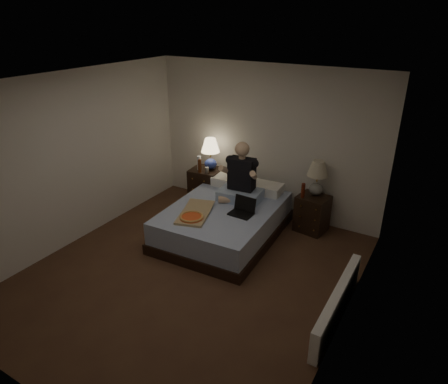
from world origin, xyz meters
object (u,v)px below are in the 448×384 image
Objects in this scene: water_bottle at (199,163)px; laptop at (241,207)px; nightstand_left at (206,187)px; person at (241,172)px; nightstand_right at (312,213)px; beer_bottle_right at (303,190)px; pizza_box at (192,218)px; lamp_right at (317,178)px; beer_bottle_left at (200,166)px; radiator at (337,303)px; bed at (224,221)px; lamp_left at (211,154)px; soda_can at (207,170)px.

laptop is at bearing -32.87° from water_bottle.
person is (0.95, -0.46, 0.63)m from nightstand_left.
person reaches higher than nightstand_right.
beer_bottle_right is (-0.14, -0.12, 0.41)m from nightstand_right.
nightstand_right is 0.64× the size of person.
nightstand_right is 0.45m from beer_bottle_right.
nightstand_left is 2.68× the size of water_bottle.
water_bottle is 0.33× the size of pizza_box.
lamp_right is 1.31m from laptop.
beer_bottle_right is at bearing 0.09° from water_bottle.
beer_bottle_left is at bearing -99.89° from nightstand_left.
pizza_box is at bearing -134.05° from laptop.
bed is at bearing 155.64° from radiator.
soda_can is (0.04, -0.19, -0.23)m from lamp_left.
water_bottle is at bearing -174.39° from lamp_right.
lamp_right is 2.04m from pizza_box.
soda_can is (0.11, -0.13, 0.38)m from nightstand_left.
lamp_left is 0.74× the size of pizza_box.
beer_bottle_left is at bearing 150.79° from laptop.
beer_bottle_left is at bearing -52.25° from water_bottle.
nightstand_right is 1.27m from laptop.
bed is at bearing -49.59° from nightstand_left.
soda_can is at bearing -172.05° from lamp_right.
radiator is (0.94, -1.79, -0.10)m from nightstand_right.
nightstand_right is at bearing 53.25° from laptop.
pizza_box is at bearing -130.61° from beer_bottle_right.
nightstand_right is at bearing -0.29° from lamp_left.
beer_bottle_right reaches higher than radiator.
radiator is (0.94, -1.87, -0.67)m from lamp_right.
lamp_left reaches higher than water_bottle.
bed is at bearing -134.41° from nightstand_right.
pizza_box is (-1.29, -1.54, -0.33)m from lamp_right.
radiator is (2.92, -1.58, -0.58)m from beer_bottle_left.
lamp_left is 2.43× the size of beer_bottle_right.
lamp_left is at bearing 95.15° from pizza_box.
beer_bottle_left is (-0.12, -0.04, 0.06)m from soda_can.
nightstand_left is 1.58m from pizza_box.
lamp_right is 2.43× the size of beer_bottle_right.
person is at bearing 122.13° from laptop.
person is (-1.02, -0.59, 0.09)m from lamp_right.
water_bottle is at bearing 153.77° from person.
beer_bottle_left reaches higher than beer_bottle_right.
water_bottle is (-0.15, -0.13, -0.15)m from lamp_left.
beer_bottle_left is (-0.01, -0.17, 0.45)m from nightstand_left.
beer_bottle_left is 0.25× the size of person.
pizza_box is (-0.18, -0.60, 0.29)m from bed.
nightstand_left is (-0.86, 0.82, 0.09)m from bed.
nightstand_left is 0.48m from beer_bottle_left.
nightstand_right is at bearing 20.76° from person.
bed is 1.59m from lamp_right.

